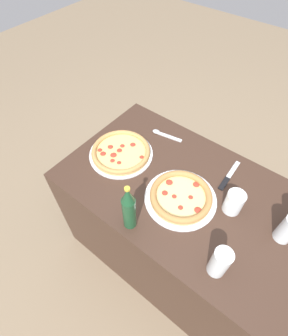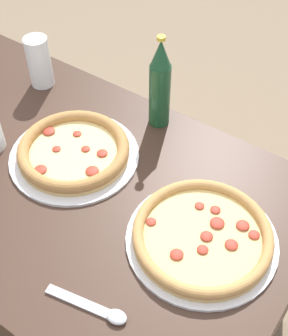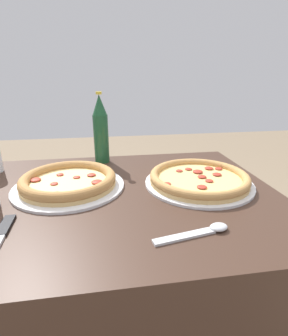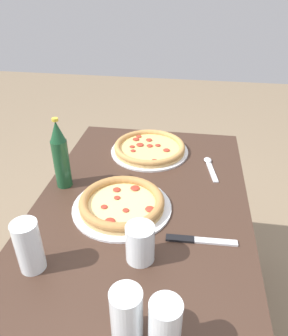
% 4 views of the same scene
% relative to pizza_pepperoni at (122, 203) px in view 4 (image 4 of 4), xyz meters
% --- Properties ---
extents(table, '(1.27, 0.74, 0.75)m').
position_rel_pizza_pepperoni_xyz_m(table, '(-0.02, -0.06, -0.39)').
color(table, '#3D281E').
rests_on(table, ground_plane).
extents(pizza_pepperoni, '(0.34, 0.34, 0.04)m').
position_rel_pizza_pepperoni_xyz_m(pizza_pepperoni, '(0.00, 0.00, 0.00)').
color(pizza_pepperoni, silver).
rests_on(pizza_pepperoni, table).
extents(pizza_salami, '(0.34, 0.34, 0.04)m').
position_rel_pizza_pepperoni_xyz_m(pizza_salami, '(0.40, -0.04, -0.00)').
color(pizza_salami, silver).
rests_on(pizza_salami, table).
extents(glass_iced_tea, '(0.07, 0.07, 0.15)m').
position_rel_pizza_pepperoni_xyz_m(glass_iced_tea, '(-0.29, 0.19, 0.05)').
color(glass_iced_tea, white).
rests_on(glass_iced_tea, table).
extents(glass_mango_juice, '(0.07, 0.07, 0.14)m').
position_rel_pizza_pepperoni_xyz_m(glass_mango_juice, '(-0.44, -0.11, 0.05)').
color(glass_mango_juice, white).
rests_on(glass_mango_juice, table).
extents(glass_orange_juice, '(0.07, 0.07, 0.15)m').
position_rel_pizza_pepperoni_xyz_m(glass_orange_juice, '(-0.45, -0.19, 0.04)').
color(glass_orange_juice, white).
rests_on(glass_orange_juice, table).
extents(glass_red_wine, '(0.08, 0.08, 0.11)m').
position_rel_pizza_pepperoni_xyz_m(glass_red_wine, '(-0.21, -0.10, 0.03)').
color(glass_red_wine, white).
rests_on(glass_red_wine, table).
extents(beer_bottle, '(0.06, 0.06, 0.27)m').
position_rel_pizza_pepperoni_xyz_m(beer_bottle, '(0.10, 0.24, 0.11)').
color(beer_bottle, '#194728').
rests_on(beer_bottle, table).
extents(knife, '(0.03, 0.21, 0.01)m').
position_rel_pizza_pepperoni_xyz_m(knife, '(-0.12, -0.26, -0.02)').
color(knife, black).
rests_on(knife, table).
extents(spoon, '(0.18, 0.06, 0.01)m').
position_rel_pizza_pepperoni_xyz_m(spoon, '(0.32, -0.30, -0.02)').
color(spoon, silver).
rests_on(spoon, table).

